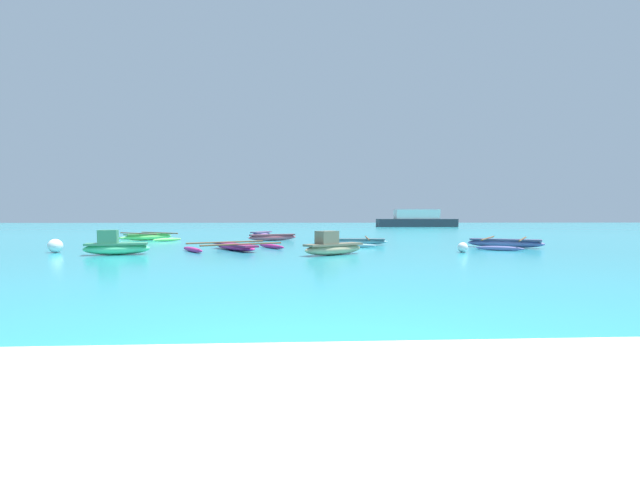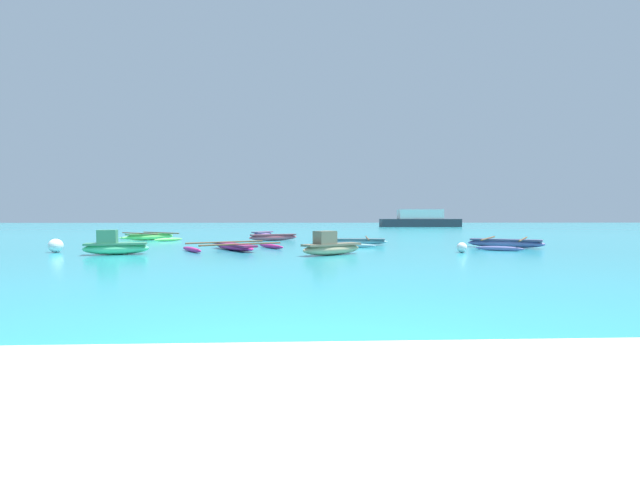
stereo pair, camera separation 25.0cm
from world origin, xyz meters
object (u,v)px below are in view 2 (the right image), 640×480
at_px(mooring_buoy_1, 56,246).
at_px(mooring_buoy_0, 462,247).
at_px(moored_boat_4, 331,247).
at_px(moored_boat_6, 505,243).
at_px(moored_boat_1, 273,237).
at_px(moored_boat_7, 233,246).
at_px(moored_boat_0, 351,241).
at_px(moored_boat_3, 150,236).
at_px(moored_boat_5, 115,246).
at_px(moored_boat_2, 263,234).
at_px(distant_ferry, 420,220).

bearing_deg(mooring_buoy_1, mooring_buoy_0, -2.77).
relative_size(moored_boat_4, moored_boat_6, 0.55).
bearing_deg(moored_boat_4, mooring_buoy_1, 135.87).
xyz_separation_m(moored_boat_1, moored_boat_7, (-1.24, -7.72, -0.07)).
xyz_separation_m(moored_boat_4, moored_boat_7, (-4.07, 2.72, -0.17)).
height_order(moored_boat_6, moored_boat_7, moored_boat_6).
distance_m(moored_boat_1, moored_boat_4, 10.81).
distance_m(moored_boat_0, moored_boat_3, 13.30).
bearing_deg(moored_boat_4, moored_boat_3, 97.82).
relative_size(moored_boat_0, mooring_buoy_1, 8.07).
bearing_deg(moored_boat_6, moored_boat_1, -179.28).
bearing_deg(moored_boat_1, moored_boat_0, -71.63).
bearing_deg(moored_boat_6, moored_boat_7, -144.06).
height_order(moored_boat_0, moored_boat_3, moored_boat_3).
height_order(moored_boat_1, moored_boat_6, moored_boat_6).
height_order(moored_boat_5, mooring_buoy_0, moored_boat_5).
distance_m(moored_boat_0, moored_boat_4, 6.10).
distance_m(moored_boat_2, moored_boat_3, 7.56).
bearing_deg(moored_boat_5, moored_boat_4, -18.39).
xyz_separation_m(moored_boat_4, distant_ferry, (17.31, 49.57, 0.78)).
distance_m(moored_boat_3, moored_boat_5, 11.13).
bearing_deg(moored_boat_3, mooring_buoy_1, -141.88).
bearing_deg(moored_boat_7, moored_boat_5, -93.76).
bearing_deg(moored_boat_7, moored_boat_1, 139.35).
relative_size(mooring_buoy_1, distant_ferry, 0.05).
distance_m(moored_boat_2, mooring_buoy_1, 14.86).
distance_m(moored_boat_4, mooring_buoy_0, 5.46).
relative_size(moored_boat_5, mooring_buoy_1, 4.43).
distance_m(moored_boat_5, moored_boat_7, 4.69).
height_order(moored_boat_5, moored_boat_7, moored_boat_5).
bearing_deg(moored_boat_2, moored_boat_7, -152.91).
distance_m(moored_boat_0, distant_ferry, 46.45).
distance_m(moored_boat_3, mooring_buoy_0, 19.16).
relative_size(moored_boat_1, moored_boat_7, 0.67).
bearing_deg(mooring_buoy_0, moored_boat_4, -170.25).
bearing_deg(moored_boat_1, moored_boat_5, -143.71).
height_order(moored_boat_3, moored_boat_4, moored_boat_4).
bearing_deg(distant_ferry, moored_boat_2, -121.30).
distance_m(moored_boat_5, moored_boat_6, 16.91).
relative_size(moored_boat_2, moored_boat_4, 0.87).
xyz_separation_m(moored_boat_1, distant_ferry, (20.14, 39.14, 0.88)).
height_order(moored_boat_2, moored_boat_6, moored_boat_6).
relative_size(moored_boat_3, moored_boat_4, 1.76).
height_order(moored_boat_1, moored_boat_5, moored_boat_5).
bearing_deg(mooring_buoy_1, moored_boat_3, 87.60).
relative_size(moored_boat_0, moored_boat_1, 1.47).
xyz_separation_m(moored_boat_5, distant_ferry, (25.53, 49.03, 0.77)).
xyz_separation_m(moored_boat_0, moored_boat_6, (6.98, -2.42, 0.04)).
bearing_deg(moored_boat_2, moored_boat_4, -137.24).
xyz_separation_m(moored_boat_1, mooring_buoy_1, (-8.24, -8.71, 0.06)).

